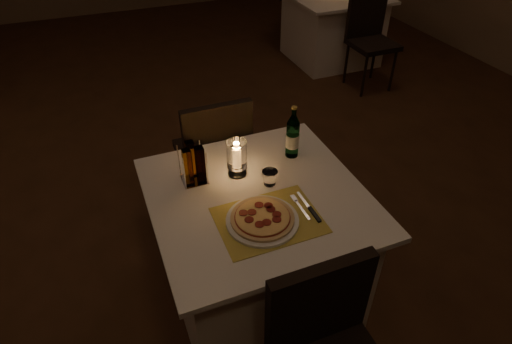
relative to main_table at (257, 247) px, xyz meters
name	(u,v)px	position (x,y,z in m)	size (l,w,h in m)	color
floor	(183,235)	(-0.29, 0.61, -0.38)	(8.00, 10.00, 0.02)	#472916
main_table	(257,247)	(0.00, 0.00, 0.00)	(1.00, 1.00, 0.74)	white
chair_far	(215,148)	(0.00, 0.71, 0.18)	(0.42, 0.42, 0.90)	black
placemat	(269,220)	(-0.02, -0.18, 0.37)	(0.45, 0.34, 0.00)	gold
plate	(262,220)	(-0.05, -0.18, 0.38)	(0.32, 0.32, 0.01)	white
pizza	(262,218)	(-0.05, -0.18, 0.39)	(0.28, 0.28, 0.02)	#D8B77F
fork	(299,205)	(0.14, -0.15, 0.37)	(0.02, 0.18, 0.00)	silver
knife	(312,211)	(0.18, -0.21, 0.37)	(0.02, 0.22, 0.01)	black
tumbler	(270,178)	(0.08, 0.05, 0.40)	(0.08, 0.08, 0.08)	white
water_bottle	(293,136)	(0.29, 0.23, 0.48)	(0.07, 0.07, 0.29)	#539A5E
hurricane_candle	(237,156)	(-0.03, 0.19, 0.48)	(0.10, 0.10, 0.19)	white
cruet_caddy	(193,165)	(-0.25, 0.21, 0.46)	(0.12, 0.12, 0.21)	white
neighbor_table_right	(332,28)	(2.05, 2.81, 0.00)	(1.00, 1.00, 0.74)	white
neighbor_chair_ra	(369,33)	(2.05, 2.09, 0.18)	(0.42, 0.42, 0.90)	black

